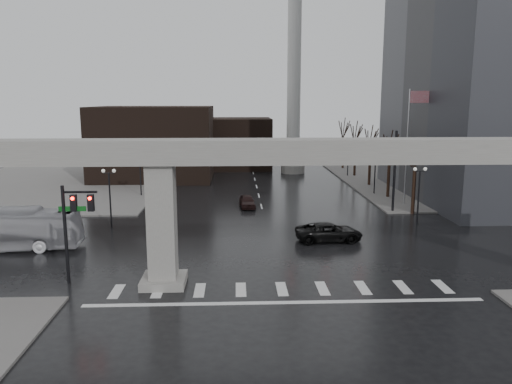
% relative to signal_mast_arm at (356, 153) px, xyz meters
% --- Properties ---
extents(ground, '(160.00, 160.00, 0.00)m').
position_rel_signal_mast_arm_xyz_m(ground, '(-8.99, -18.80, -5.83)').
color(ground, black).
rests_on(ground, ground).
extents(sidewalk_ne, '(28.00, 36.00, 0.15)m').
position_rel_signal_mast_arm_xyz_m(sidewalk_ne, '(17.01, 17.20, -5.75)').
color(sidewalk_ne, slate).
rests_on(sidewalk_ne, ground).
extents(sidewalk_nw, '(28.00, 36.00, 0.15)m').
position_rel_signal_mast_arm_xyz_m(sidewalk_nw, '(-34.99, 17.20, -5.75)').
color(sidewalk_nw, slate).
rests_on(sidewalk_nw, ground).
extents(elevated_guideway, '(48.00, 2.60, 8.70)m').
position_rel_signal_mast_arm_xyz_m(elevated_guideway, '(-7.73, -18.80, 1.05)').
color(elevated_guideway, gray).
rests_on(elevated_guideway, ground).
extents(building_far_left, '(16.00, 14.00, 10.00)m').
position_rel_signal_mast_arm_xyz_m(building_far_left, '(-22.99, 23.20, -0.83)').
color(building_far_left, black).
rests_on(building_far_left, ground).
extents(building_far_mid, '(10.00, 10.00, 8.00)m').
position_rel_signal_mast_arm_xyz_m(building_far_mid, '(-10.99, 33.20, -1.83)').
color(building_far_mid, black).
rests_on(building_far_mid, ground).
extents(smokestack, '(3.60, 3.60, 30.00)m').
position_rel_signal_mast_arm_xyz_m(smokestack, '(-2.99, 27.20, 7.52)').
color(smokestack, silver).
rests_on(smokestack, ground).
extents(signal_mast_arm, '(12.12, 0.43, 8.00)m').
position_rel_signal_mast_arm_xyz_m(signal_mast_arm, '(0.00, 0.00, 0.00)').
color(signal_mast_arm, black).
rests_on(signal_mast_arm, ground).
extents(signal_left_pole, '(2.30, 0.30, 6.00)m').
position_rel_signal_mast_arm_xyz_m(signal_left_pole, '(-21.24, -18.30, -1.76)').
color(signal_left_pole, black).
rests_on(signal_left_pole, ground).
extents(flagpole_assembly, '(2.06, 0.12, 12.00)m').
position_rel_signal_mast_arm_xyz_m(flagpole_assembly, '(6.30, 3.20, 1.70)').
color(flagpole_assembly, silver).
rests_on(flagpole_assembly, ground).
extents(lamp_right_0, '(1.22, 0.32, 5.11)m').
position_rel_signal_mast_arm_xyz_m(lamp_right_0, '(4.51, -4.80, -2.36)').
color(lamp_right_0, black).
rests_on(lamp_right_0, ground).
extents(lamp_right_1, '(1.22, 0.32, 5.11)m').
position_rel_signal_mast_arm_xyz_m(lamp_right_1, '(4.51, 9.20, -2.36)').
color(lamp_right_1, black).
rests_on(lamp_right_1, ground).
extents(lamp_right_2, '(1.22, 0.32, 5.11)m').
position_rel_signal_mast_arm_xyz_m(lamp_right_2, '(4.51, 23.20, -2.36)').
color(lamp_right_2, black).
rests_on(lamp_right_2, ground).
extents(lamp_left_0, '(1.22, 0.32, 5.11)m').
position_rel_signal_mast_arm_xyz_m(lamp_left_0, '(-22.49, -4.80, -2.36)').
color(lamp_left_0, black).
rests_on(lamp_left_0, ground).
extents(lamp_left_1, '(1.22, 0.32, 5.11)m').
position_rel_signal_mast_arm_xyz_m(lamp_left_1, '(-22.49, 9.20, -2.36)').
color(lamp_left_1, black).
rests_on(lamp_left_1, ground).
extents(lamp_left_2, '(1.22, 0.32, 5.11)m').
position_rel_signal_mast_arm_xyz_m(lamp_left_2, '(-22.49, 23.20, -2.36)').
color(lamp_left_2, black).
rests_on(lamp_left_2, ground).
extents(tree_right_0, '(1.09, 1.58, 7.50)m').
position_rel_signal_mast_arm_xyz_m(tree_right_0, '(5.54, -0.78, -3.04)').
color(tree_right_0, black).
rests_on(tree_right_0, ground).
extents(tree_right_1, '(1.09, 1.61, 7.67)m').
position_rel_signal_mast_arm_xyz_m(tree_right_1, '(5.54, 7.22, -2.98)').
color(tree_right_1, black).
rests_on(tree_right_1, ground).
extents(tree_right_2, '(1.10, 1.63, 7.85)m').
position_rel_signal_mast_arm_xyz_m(tree_right_2, '(5.54, 15.22, -2.91)').
color(tree_right_2, black).
rests_on(tree_right_2, ground).
extents(tree_right_3, '(1.11, 1.66, 8.02)m').
position_rel_signal_mast_arm_xyz_m(tree_right_3, '(5.54, 23.22, -2.85)').
color(tree_right_3, black).
rests_on(tree_right_3, ground).
extents(tree_right_4, '(1.12, 1.69, 8.19)m').
position_rel_signal_mast_arm_xyz_m(tree_right_4, '(5.54, 31.22, -2.79)').
color(tree_right_4, black).
rests_on(tree_right_4, ground).
extents(pickup_truck, '(5.35, 2.70, 1.45)m').
position_rel_signal_mast_arm_xyz_m(pickup_truck, '(-4.37, -9.89, -5.10)').
color(pickup_truck, black).
rests_on(pickup_truck, ground).
extents(city_bus, '(11.19, 3.05, 3.09)m').
position_rel_signal_mast_arm_xyz_m(city_bus, '(-28.79, -11.22, -4.28)').
color(city_bus, silver).
rests_on(city_bus, ground).
extents(far_car, '(1.75, 3.87, 1.29)m').
position_rel_signal_mast_arm_xyz_m(far_car, '(-10.48, 2.76, -5.18)').
color(far_car, black).
rests_on(far_car, ground).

